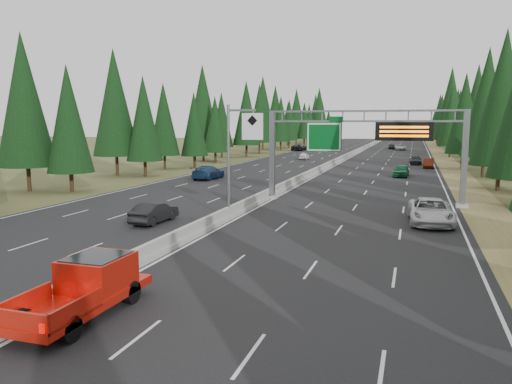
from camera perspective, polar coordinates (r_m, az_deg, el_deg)
road at (r=88.74m, az=9.55°, el=3.43°), size 32.00×260.00×0.08m
shoulder_right at (r=88.05m, az=21.10°, el=2.96°), size 3.60×260.00×0.06m
shoulder_left at (r=92.91m, az=-1.41°, el=3.72°), size 3.60×260.00×0.06m
median_barrier at (r=88.72m, az=9.55°, el=3.67°), size 0.70×260.00×0.85m
sign_gantry at (r=42.67m, az=13.02°, el=5.62°), size 16.75×0.98×7.80m
hov_sign_pole at (r=34.71m, az=-2.28°, el=4.44°), size 2.80×0.50×8.00m
tree_row_right at (r=81.07m, az=24.80°, el=8.78°), size 11.50×242.71×18.94m
tree_row_left at (r=87.52m, az=-5.66°, el=9.43°), size 11.92×242.73×18.92m
silver_minivan at (r=35.59m, az=19.35°, el=-2.09°), size 3.08×6.18×1.68m
red_pickup at (r=19.03m, az=-18.47°, el=-9.83°), size 2.15×6.01×1.96m
car_ahead_green at (r=65.55m, az=16.26°, el=2.37°), size 2.04×4.57×1.53m
car_ahead_dkred at (r=79.70m, az=19.10°, el=3.14°), size 1.62×4.36×1.42m
car_ahead_dkgrey at (r=85.54m, az=17.77°, el=3.48°), size 1.97×4.70×1.36m
car_ahead_white at (r=129.41m, az=16.17°, el=4.95°), size 2.98×5.59×1.49m
car_ahead_far at (r=134.00m, az=15.25°, el=5.05°), size 1.89×4.12×1.37m
car_onc_near at (r=34.59m, az=-11.54°, el=-2.31°), size 1.63×4.34×1.41m
car_onc_blue at (r=60.53m, az=-5.48°, el=2.26°), size 2.59×5.75×1.64m
car_onc_white at (r=92.72m, az=5.52°, el=4.11°), size 1.59×3.78×1.28m
car_onc_far at (r=122.72m, az=4.94°, el=5.13°), size 2.86×5.97×1.64m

